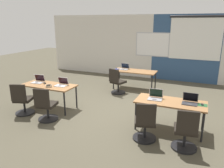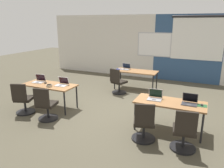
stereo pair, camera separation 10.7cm
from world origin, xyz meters
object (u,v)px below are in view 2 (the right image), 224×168
at_px(chair_near_right_inner, 144,125).
at_px(snack_bowl, 49,86).
at_px(mouse_near_right_end, 202,105).
at_px(mouse_far_left, 119,69).
at_px(laptop_far_left, 125,68).
at_px(desk_near_left, 49,86).
at_px(desk_far_center, 136,72).
at_px(chair_near_right_end, 184,134).
at_px(chair_near_left_end, 23,101).
at_px(laptop_near_left_end, 39,81).
at_px(mouse_near_left_end, 46,83).
at_px(laptop_near_right_end, 189,102).
at_px(desk_near_right, 170,104).
at_px(chair_far_left, 118,83).
at_px(laptop_near_left_inner, 62,84).
at_px(laptop_near_right_inner, 155,97).
at_px(chair_near_left_inner, 46,107).

height_order(chair_near_right_inner, snack_bowl, chair_near_right_inner).
bearing_deg(mouse_near_right_end, mouse_far_left, 138.22).
distance_m(mouse_near_right_end, chair_near_right_inner, 1.37).
bearing_deg(chair_near_right_inner, laptop_far_left, -80.13).
bearing_deg(desk_near_left, desk_far_center, 57.99).
distance_m(mouse_near_right_end, chair_near_right_end, 0.90).
height_order(chair_near_left_end, chair_near_right_inner, same).
xyz_separation_m(desk_near_left, snack_bowl, (0.16, -0.19, 0.10)).
relative_size(desk_near_left, laptop_near_left_end, 4.34).
bearing_deg(desk_near_left, mouse_near_left_end, 168.75).
bearing_deg(laptop_near_right_end, desk_near_left, -179.54).
bearing_deg(mouse_far_left, snack_bowl, -106.88).
xyz_separation_m(chair_near_right_end, laptop_far_left, (-2.63, 3.63, 0.39)).
bearing_deg(mouse_far_left, chair_near_left_end, -112.26).
bearing_deg(mouse_near_left_end, desk_near_right, -0.52).
relative_size(laptop_near_right_end, mouse_near_right_end, 2.98).
bearing_deg(mouse_far_left, desk_far_center, -1.54).
bearing_deg(laptop_far_left, chair_far_left, -84.09).
xyz_separation_m(laptop_near_left_end, chair_near_right_inner, (3.55, -0.80, -0.39)).
bearing_deg(chair_far_left, laptop_far_left, -70.14).
bearing_deg(laptop_near_left_inner, laptop_near_left_end, 177.63).
distance_m(mouse_far_left, chair_near_right_inner, 4.09).
height_order(desk_near_right, laptop_far_left, laptop_far_left).
xyz_separation_m(laptop_near_left_end, chair_near_left_end, (0.08, -0.77, -0.39)).
relative_size(laptop_near_left_inner, snack_bowl, 1.93).
bearing_deg(chair_near_right_end, chair_near_right_inner, -10.86).
bearing_deg(laptop_near_right_inner, laptop_far_left, 119.45).
height_order(laptop_far_left, chair_far_left, laptop_far_left).
height_order(chair_near_left_inner, chair_near_right_inner, same).
bearing_deg(laptop_far_left, chair_near_right_end, -50.92).
relative_size(mouse_near_left_end, snack_bowl, 0.58).
bearing_deg(mouse_near_left_end, laptop_near_left_end, 171.07).
height_order(mouse_near_left_end, chair_near_left_end, chair_near_left_end).
bearing_deg(chair_near_right_inner, laptop_near_right_inner, -109.24).
bearing_deg(chair_near_left_end, laptop_near_left_end, -103.18).
xyz_separation_m(laptop_far_left, chair_near_right_inner, (1.80, -3.60, -0.39)).
bearing_deg(chair_near_right_end, mouse_far_left, -59.90).
bearing_deg(chair_near_left_inner, laptop_near_right_inner, -175.71).
height_order(desk_near_right, chair_near_left_end, chair_near_left_end).
bearing_deg(desk_near_left, laptop_far_left, 65.68).
bearing_deg(chair_far_left, desk_far_center, -101.14).
bearing_deg(laptop_near_left_inner, laptop_near_right_end, -3.02).
bearing_deg(laptop_far_left, desk_near_right, -49.46).
bearing_deg(mouse_near_right_end, mouse_near_left_end, -179.93).
distance_m(desk_far_center, mouse_far_left, 0.69).
height_order(laptop_near_right_inner, snack_bowl, laptop_near_right_inner).
relative_size(mouse_near_left_end, laptop_near_left_inner, 0.30).
xyz_separation_m(laptop_near_right_inner, snack_bowl, (-2.98, -0.22, -0.01)).
bearing_deg(laptop_near_right_inner, mouse_far_left, 123.24).
distance_m(laptop_far_left, snack_bowl, 3.28).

